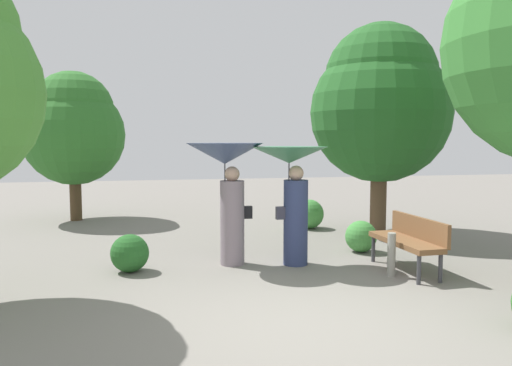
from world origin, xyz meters
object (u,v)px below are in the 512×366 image
(person_left, at_px, (227,174))
(park_bench, at_px, (410,238))
(tree_mid_right, at_px, (380,102))
(path_marker_post, at_px, (391,255))
(person_right, at_px, (291,179))
(tree_mid_left, at_px, (73,127))

(person_left, height_order, park_bench, person_left)
(park_bench, distance_m, tree_mid_right, 3.86)
(park_bench, relative_size, path_marker_post, 2.34)
(person_right, bearing_deg, park_bench, -116.08)
(park_bench, relative_size, tree_mid_left, 0.41)
(person_right, xyz_separation_m, tree_mid_right, (2.58, 2.21, 1.41))
(tree_mid_right, xyz_separation_m, path_marker_post, (-1.33, -3.18, -2.47))
(person_left, xyz_separation_m, park_bench, (2.66, -0.98, -0.95))
(person_right, xyz_separation_m, park_bench, (1.66, -0.76, -0.88))
(tree_mid_left, bearing_deg, park_bench, -47.22)
(person_right, height_order, path_marker_post, person_right)
(person_left, distance_m, tree_mid_right, 4.31)
(tree_mid_right, relative_size, path_marker_post, 6.86)
(person_right, relative_size, tree_mid_left, 0.51)
(person_left, height_order, tree_mid_right, tree_mid_right)
(person_left, xyz_separation_m, path_marker_post, (2.25, -1.19, -1.14))
(person_left, bearing_deg, park_bench, -111.74)
(path_marker_post, bearing_deg, person_left, 152.06)
(person_left, height_order, tree_mid_left, tree_mid_left)
(person_left, bearing_deg, tree_mid_right, -62.45)
(park_bench, bearing_deg, tree_mid_right, 160.77)
(tree_mid_right, bearing_deg, tree_mid_left, 154.31)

